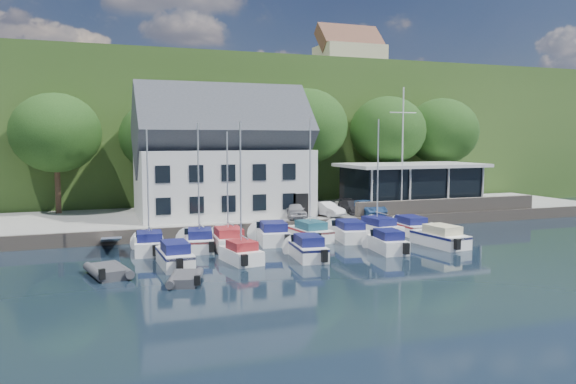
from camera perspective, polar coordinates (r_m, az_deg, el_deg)
name	(u,v)px	position (r m, az deg, el deg)	size (l,w,h in m)	color
ground	(396,259)	(35.49, 10.92, -6.75)	(180.00, 180.00, 0.00)	black
quay	(296,215)	(51.00, 0.84, -2.38)	(60.00, 13.00, 1.00)	gray
quay_face	(325,226)	(45.04, 3.76, -3.43)	(60.00, 0.30, 1.00)	#70655A
hillside	(201,135)	(93.50, -8.86, 5.72)	(160.00, 75.00, 16.00)	#2B471A
field_patch	(235,90)	(103.44, -5.36, 10.24)	(50.00, 30.00, 0.30)	#5A6231
farmhouse	(350,59)	(91.84, 6.27, 13.33)	(10.40, 7.00, 8.20)	#C1B294
harbor_building	(223,164)	(47.58, -6.65, 2.89)	(14.40, 8.20, 8.70)	silver
club_pavilion	(411,185)	(54.28, 12.35, 0.68)	(13.20, 7.20, 4.10)	black
seawall	(449,205)	(51.18, 16.00, -1.32)	(18.00, 0.50, 1.20)	#70655A
gangway	(110,250)	(39.51, -17.61, -5.66)	(1.20, 6.00, 1.40)	silver
car_silver	(295,210)	(45.62, 0.67, -1.85)	(1.52, 3.78, 1.29)	#B1B1B6
car_white	(327,209)	(46.78, 3.95, -1.75)	(1.26, 3.60, 1.19)	silver
car_dgrey	(352,207)	(48.84, 6.55, -1.49)	(1.60, 3.94, 1.14)	#323136
car_blue	(366,207)	(48.07, 7.95, -1.51)	(1.52, 3.85, 1.32)	#2E568E
flagpole	(402,150)	(49.81, 11.55, 4.17)	(2.60, 0.20, 10.85)	silver
tree_0	(56,153)	(52.09, -22.46, 3.64)	(7.57, 7.57, 10.34)	#15320F
tree_1	(160,155)	(52.46, -12.86, 3.66)	(7.22, 7.22, 9.87)	#15320F
tree_2	(243,154)	(54.45, -4.59, 3.88)	(7.27, 7.27, 9.94)	#15320F
tree_3	(306,146)	(56.41, 1.87, 4.70)	(8.36, 8.36, 11.43)	#15320F
tree_4	(387,149)	(59.43, 10.05, 4.37)	(7.92, 7.92, 10.82)	#15320F
tree_5	(441,148)	(62.91, 15.28, 4.29)	(7.88, 7.88, 10.77)	#15320F
boat_r1_0	(148,187)	(37.36, -14.05, 0.53)	(2.03, 5.32, 8.68)	white
boat_r1_1	(199,185)	(37.83, -9.07, 0.68)	(2.01, 5.66, 8.67)	white
boat_r1_2	(227,184)	(38.00, -6.17, 0.82)	(2.14, 6.05, 8.79)	white
boat_r1_3	(272,232)	(40.13, -1.59, -4.11)	(2.17, 5.78, 1.56)	white
boat_r1_4	(310,180)	(40.76, 2.25, 1.22)	(2.07, 5.69, 8.88)	white
boat_r1_5	(349,230)	(41.66, 6.19, -3.85)	(2.07, 6.24, 1.46)	white
boat_r1_6	(378,177)	(43.24, 9.10, 1.49)	(2.14, 6.24, 9.01)	white
boat_r1_7	(409,225)	(44.86, 12.22, -3.29)	(2.00, 6.07, 1.44)	white
boat_r2_0	(175,254)	(33.47, -11.43, -6.17)	(1.80, 5.78, 1.51)	white
boat_r2_1	(241,194)	(33.55, -4.83, -0.25)	(1.82, 4.58, 8.24)	white
boat_r2_2	(307,247)	(35.07, 1.98, -5.56)	(1.83, 5.68, 1.49)	white
boat_r2_3	(387,240)	(37.75, 10.01, -4.86)	(1.80, 5.37, 1.47)	white
boat_r2_4	(440,235)	(40.43, 15.18, -4.27)	(2.09, 6.14, 1.49)	white
dinghy_0	(108,269)	(32.12, -17.81, -7.50)	(1.97, 3.28, 0.77)	#37383C
dinghy_1	(185,277)	(29.72, -10.38, -8.47)	(1.70, 2.84, 0.66)	#37383C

